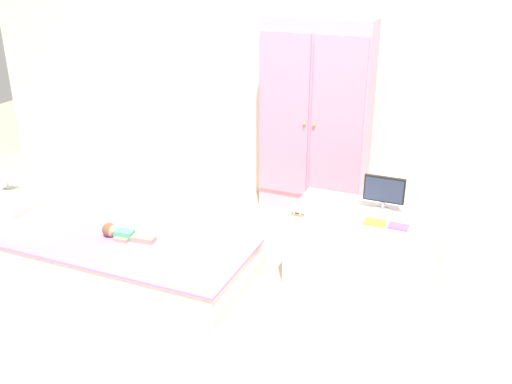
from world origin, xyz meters
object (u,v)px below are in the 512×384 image
object	(u,v)px
rocking_horse_toy	(299,209)
wardrobe	(315,119)
doll	(119,233)
nightstand	(13,211)
book_orange	(375,222)
book_purple	(398,227)
tv_monitor	(384,191)
tv_stand	(365,248)
table_lamp	(6,175)
bed	(126,255)

from	to	relation	value
rocking_horse_toy	wardrobe	bearing A→B (deg)	102.85
doll	nightstand	bearing A→B (deg)	173.44
wardrobe	rocking_horse_toy	bearing A→B (deg)	-77.15
doll	rocking_horse_toy	size ratio (longest dim) A/B	3.78
book_orange	book_purple	distance (m)	0.15
wardrobe	book_purple	bearing A→B (deg)	-50.86
nightstand	wardrobe	world-z (taller)	wardrobe
tv_monitor	book_purple	bearing A→B (deg)	-56.55
nightstand	book_purple	size ratio (longest dim) A/B	2.85
tv_monitor	rocking_horse_toy	world-z (taller)	tv_monitor
tv_stand	book_purple	world-z (taller)	book_purple
table_lamp	book_purple	world-z (taller)	table_lamp
doll	tv_stand	bearing A→B (deg)	16.16
bed	nightstand	xyz separation A→B (m)	(-1.15, 0.15, 0.06)
nightstand	rocking_horse_toy	size ratio (longest dim) A/B	3.35
wardrobe	tv_stand	xyz separation A→B (m)	(0.67, -0.96, -0.55)
bed	wardrobe	size ratio (longest dim) A/B	1.11
rocking_horse_toy	book_purple	distance (m)	0.62
bed	rocking_horse_toy	distance (m)	1.26
table_lamp	tv_stand	world-z (taller)	table_lamp
rocking_horse_toy	book_orange	size ratio (longest dim) A/B	0.78
nightstand	tv_stand	bearing A→B (deg)	7.20
table_lamp	tv_stand	xyz separation A→B (m)	(2.70, 0.34, -0.22)
doll	nightstand	xyz separation A→B (m)	(-1.09, 0.13, -0.09)
tv_monitor	rocking_horse_toy	xyz separation A→B (m)	(-0.48, -0.29, -0.09)
wardrobe	tv_stand	bearing A→B (deg)	-55.36
bed	nightstand	size ratio (longest dim) A/B	5.04
wardrobe	tv_monitor	distance (m)	1.16
tv_stand	book_orange	distance (m)	0.29
doll	book_orange	size ratio (longest dim) A/B	2.95
doll	rocking_horse_toy	world-z (taller)	rocking_horse_toy
tv_monitor	book_orange	bearing A→B (deg)	-91.22
doll	book_purple	xyz separation A→B (m)	(1.83, 0.35, 0.24)
nightstand	tv_monitor	size ratio (longest dim) A/B	1.33
bed	wardrobe	world-z (taller)	wardrobe
bed	tv_stand	distance (m)	1.63
table_lamp	bed	bearing A→B (deg)	-7.39
wardrobe	tv_stand	distance (m)	1.29
table_lamp	book_orange	xyz separation A→B (m)	(2.77, 0.22, 0.03)
bed	wardrobe	xyz separation A→B (m)	(0.88, 1.45, 0.69)
table_lamp	tv_stand	distance (m)	2.73
tv_stand	wardrobe	bearing A→B (deg)	124.64
rocking_horse_toy	nightstand	bearing A→B (deg)	-176.43
book_purple	rocking_horse_toy	bearing A→B (deg)	-172.90
book_orange	tv_stand	bearing A→B (deg)	120.67
doll	wardrobe	bearing A→B (deg)	56.55
bed	doll	bearing A→B (deg)	159.17
tv_stand	book_purple	xyz separation A→B (m)	(0.22, -0.12, 0.25)
table_lamp	tv_stand	size ratio (longest dim) A/B	0.19
nightstand	tv_monitor	distance (m)	2.84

